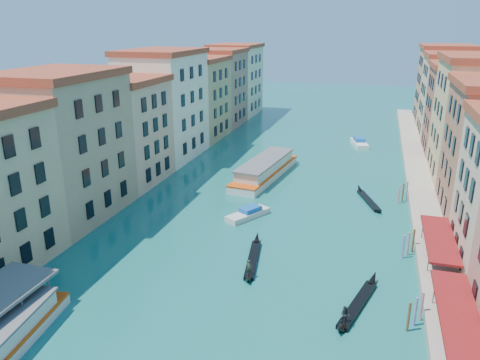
% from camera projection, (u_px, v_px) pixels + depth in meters
% --- Properties ---
extents(left_bank_palazzos, '(12.80, 128.40, 21.00)m').
position_uv_depth(left_bank_palazzos, '(149.00, 114.00, 86.06)').
color(left_bank_palazzos, tan).
rests_on(left_bank_palazzos, ground).
extents(quay, '(4.00, 140.00, 1.00)m').
position_uv_depth(quay, '(419.00, 185.00, 76.43)').
color(quay, '#A69E86').
rests_on(quay, ground).
extents(restaurant_awnings, '(3.20, 44.55, 3.12)m').
position_uv_depth(restaurant_awnings, '(461.00, 323.00, 37.43)').
color(restaurant_awnings, maroon).
rests_on(restaurant_awnings, ground).
extents(mooring_poles_right, '(1.44, 54.24, 3.20)m').
position_uv_depth(mooring_poles_right, '(413.00, 296.00, 44.06)').
color(mooring_poles_right, brown).
rests_on(mooring_poles_right, ground).
extents(vaporetto_far, '(7.69, 22.01, 3.21)m').
position_uv_depth(vaporetto_far, '(265.00, 169.00, 81.92)').
color(vaporetto_far, silver).
rests_on(vaporetto_far, ground).
extents(gondola_fore, '(2.63, 11.51, 2.30)m').
position_uv_depth(gondola_fore, '(253.00, 258.00, 53.09)').
color(gondola_fore, black).
rests_on(gondola_fore, ground).
extents(gondola_right, '(3.95, 11.51, 2.34)m').
position_uv_depth(gondola_right, '(357.00, 304.00, 44.42)').
color(gondola_right, black).
rests_on(gondola_right, ground).
extents(gondola_far, '(4.57, 10.55, 1.55)m').
position_uv_depth(gondola_far, '(368.00, 199.00, 70.87)').
color(gondola_far, black).
rests_on(gondola_far, ground).
extents(motorboat_mid, '(5.31, 6.97, 1.41)m').
position_uv_depth(motorboat_mid, '(248.00, 213.00, 65.11)').
color(motorboat_mid, silver).
rests_on(motorboat_mid, ground).
extents(motorboat_far, '(4.47, 8.27, 1.63)m').
position_uv_depth(motorboat_far, '(359.00, 142.00, 103.15)').
color(motorboat_far, white).
rests_on(motorboat_far, ground).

